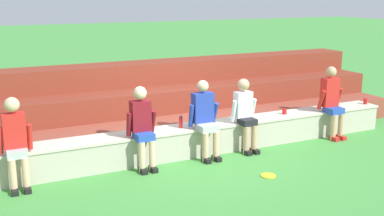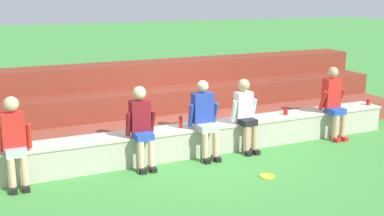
{
  "view_description": "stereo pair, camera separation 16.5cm",
  "coord_description": "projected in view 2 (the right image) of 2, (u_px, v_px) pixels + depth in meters",
  "views": [
    {
      "loc": [
        -3.8,
        -7.37,
        2.93
      ],
      "look_at": [
        -0.1,
        0.27,
        0.88
      ],
      "focal_mm": 44.77,
      "sensor_mm": 36.0,
      "label": 1
    },
    {
      "loc": [
        -3.65,
        -7.44,
        2.93
      ],
      "look_at": [
        -0.1,
        0.27,
        0.88
      ],
      "focal_mm": 44.77,
      "sensor_mm": 36.0,
      "label": 2
    }
  ],
  "objects": [
    {
      "name": "person_right_of_center",
      "position": [
        246.0,
        113.0,
        8.94
      ],
      "size": [
        0.5,
        0.54,
        1.37
      ],
      "color": "tan",
      "rests_on": "ground"
    },
    {
      "name": "plastic_cup_right_end",
      "position": [
        368.0,
        102.0,
        10.48
      ],
      "size": [
        0.08,
        0.08,
        0.13
      ],
      "primitive_type": "cylinder",
      "color": "red",
      "rests_on": "stone_seating_wall"
    },
    {
      "name": "person_left_of_center",
      "position": [
        142.0,
        125.0,
        8.06
      ],
      "size": [
        0.51,
        0.54,
        1.41
      ],
      "color": "beige",
      "rests_on": "ground"
    },
    {
      "name": "water_bottle_mid_left",
      "position": [
        181.0,
        122.0,
        8.68
      ],
      "size": [
        0.07,
        0.07,
        0.23
      ],
      "color": "red",
      "rests_on": "stone_seating_wall"
    },
    {
      "name": "plastic_cup_left_end",
      "position": [
        286.0,
        112.0,
        9.64
      ],
      "size": [
        0.09,
        0.09,
        0.11
      ],
      "primitive_type": "cylinder",
      "color": "red",
      "rests_on": "stone_seating_wall"
    },
    {
      "name": "water_bottle_near_left",
      "position": [
        214.0,
        117.0,
        8.95
      ],
      "size": [
        0.08,
        0.08,
        0.28
      ],
      "color": "blue",
      "rests_on": "stone_seating_wall"
    },
    {
      "name": "ground_plane",
      "position": [
        203.0,
        157.0,
        8.74
      ],
      "size": [
        80.0,
        80.0,
        0.0
      ],
      "primitive_type": "plane",
      "color": "#428E3D"
    },
    {
      "name": "frisbee",
      "position": [
        267.0,
        176.0,
        7.82
      ],
      "size": [
        0.25,
        0.25,
        0.02
      ],
      "primitive_type": "cylinder",
      "color": "yellow",
      "rests_on": "ground"
    },
    {
      "name": "person_center",
      "position": [
        205.0,
        117.0,
        8.58
      ],
      "size": [
        0.56,
        0.58,
        1.41
      ],
      "color": "#DBAD89",
      "rests_on": "ground"
    },
    {
      "name": "person_far_right",
      "position": [
        334.0,
        100.0,
        9.75
      ],
      "size": [
        0.53,
        0.54,
        1.47
      ],
      "color": "tan",
      "rests_on": "ground"
    },
    {
      "name": "stone_seating_wall",
      "position": [
        197.0,
        139.0,
        8.91
      ],
      "size": [
        8.58,
        0.58,
        0.53
      ],
      "color": "#B7AF9E",
      "rests_on": "ground"
    },
    {
      "name": "person_far_left",
      "position": [
        14.0,
        139.0,
        7.23
      ],
      "size": [
        0.51,
        0.49,
        1.42
      ],
      "color": "#DBAD89",
      "rests_on": "ground"
    },
    {
      "name": "brick_bleachers",
      "position": [
        162.0,
        104.0,
        10.42
      ],
      "size": [
        10.45,
        2.31,
        1.43
      ],
      "color": "brown",
      "rests_on": "ground"
    }
  ]
}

